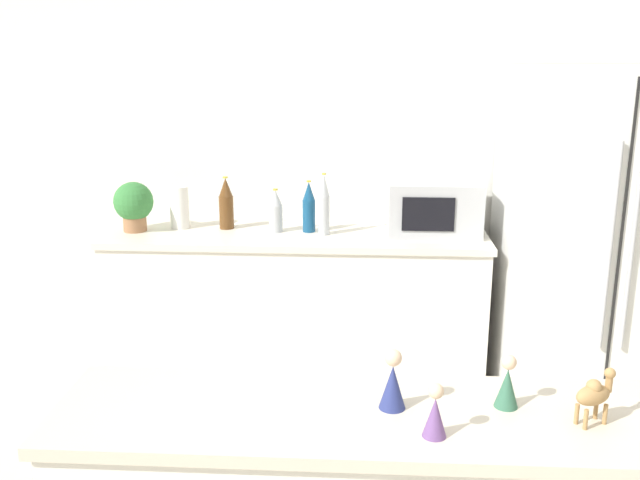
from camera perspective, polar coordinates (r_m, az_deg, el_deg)
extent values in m
cube|color=white|center=(4.07, 4.24, 6.41)|extent=(8.00, 0.06, 2.55)
cube|color=silver|center=(3.98, -1.86, -6.07)|extent=(2.00, 0.60, 0.90)
cube|color=silver|center=(3.83, -1.92, 0.47)|extent=(2.03, 0.63, 0.03)
cube|color=white|center=(3.94, 21.12, -0.41)|extent=(0.95, 0.70, 1.80)
cube|color=black|center=(3.62, 22.74, -1.90)|extent=(0.01, 0.01, 1.73)
cylinder|color=#B2B5BA|center=(3.57, 22.21, -0.58)|extent=(0.02, 0.02, 0.99)
cylinder|color=#B2B5BA|center=(3.60, 23.72, -0.60)|extent=(0.02, 0.02, 0.99)
cube|color=beige|center=(1.98, 9.82, -13.99)|extent=(2.10, 0.47, 0.03)
cylinder|color=#9E6B47|center=(3.95, -14.58, 1.29)|extent=(0.12, 0.12, 0.08)
sphere|color=#387F3D|center=(3.92, -14.70, 3.00)|extent=(0.21, 0.21, 0.21)
cylinder|color=white|center=(3.94, -11.18, 2.59)|extent=(0.10, 0.10, 0.23)
cube|color=#B2B5BA|center=(3.82, 9.07, 2.66)|extent=(0.48, 0.36, 0.28)
cube|color=black|center=(3.64, 8.66, 2.04)|extent=(0.26, 0.01, 0.17)
cylinder|color=#B2B7BC|center=(3.81, -3.56, 1.74)|extent=(0.07, 0.07, 0.14)
cone|color=#B2B7BC|center=(3.78, -3.58, 3.40)|extent=(0.07, 0.07, 0.08)
cylinder|color=gold|center=(3.78, -3.59, 4.06)|extent=(0.03, 0.03, 0.01)
cylinder|color=#B2B7BC|center=(3.73, 0.32, 1.97)|extent=(0.06, 0.06, 0.20)
cone|color=#B2B7BC|center=(3.70, 0.32, 4.38)|extent=(0.06, 0.06, 0.11)
cylinder|color=gold|center=(3.69, 0.32, 5.31)|extent=(0.02, 0.02, 0.01)
cylinder|color=navy|center=(3.80, -0.89, 1.95)|extent=(0.07, 0.07, 0.17)
cone|color=navy|center=(3.77, -0.90, 3.94)|extent=(0.07, 0.07, 0.10)
cylinder|color=gold|center=(3.76, -0.91, 4.73)|extent=(0.02, 0.02, 0.01)
cylinder|color=brown|center=(3.90, -7.49, 2.21)|extent=(0.08, 0.08, 0.18)
cone|color=brown|center=(3.87, -7.57, 4.21)|extent=(0.08, 0.08, 0.10)
cylinder|color=gold|center=(3.86, -7.59, 5.00)|extent=(0.03, 0.03, 0.01)
ellipsoid|color=#A87F4C|center=(1.99, 21.00, -11.51)|extent=(0.11, 0.09, 0.05)
sphere|color=#A87F4C|center=(1.98, 21.06, -10.90)|extent=(0.04, 0.04, 0.04)
cylinder|color=#A87F4C|center=(2.01, 22.12, -10.50)|extent=(0.02, 0.02, 0.05)
sphere|color=#A87F4C|center=(2.00, 22.19, -9.84)|extent=(0.03, 0.03, 0.03)
cylinder|color=#A87F4C|center=(2.04, 21.20, -12.48)|extent=(0.01, 0.01, 0.06)
cylinder|color=#A87F4C|center=(2.02, 21.84, -12.82)|extent=(0.01, 0.01, 0.06)
cylinder|color=#A87F4C|center=(2.00, 19.85, -12.95)|extent=(0.01, 0.01, 0.06)
cylinder|color=#A87F4C|center=(1.98, 20.49, -13.31)|extent=(0.01, 0.01, 0.06)
cone|color=navy|center=(1.95, 5.82, -11.61)|extent=(0.07, 0.07, 0.12)
sphere|color=beige|center=(1.92, 5.89, -9.36)|extent=(0.05, 0.05, 0.05)
cone|color=#33664C|center=(2.02, 14.73, -11.38)|extent=(0.06, 0.06, 0.11)
sphere|color=beige|center=(1.99, 14.88, -9.43)|extent=(0.04, 0.04, 0.04)
cone|color=#6B4784|center=(1.84, 9.18, -13.83)|extent=(0.06, 0.06, 0.10)
sphere|color=beige|center=(1.81, 9.27, -11.84)|extent=(0.04, 0.04, 0.04)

